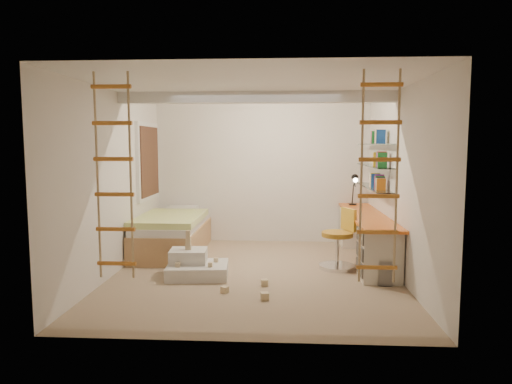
# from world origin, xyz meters

# --- Properties ---
(floor) EXTENTS (4.50, 4.50, 0.00)m
(floor) POSITION_xyz_m (0.00, 0.00, 0.00)
(floor) COLOR tan
(floor) RESTS_ON ground
(ceiling_beam) EXTENTS (4.00, 0.18, 0.16)m
(ceiling_beam) POSITION_xyz_m (0.00, 0.30, 2.52)
(ceiling_beam) COLOR white
(ceiling_beam) RESTS_ON ceiling
(window_frame) EXTENTS (0.06, 1.15, 1.35)m
(window_frame) POSITION_xyz_m (-1.97, 1.50, 1.55)
(window_frame) COLOR white
(window_frame) RESTS_ON wall_left
(window_blind) EXTENTS (0.02, 1.00, 1.20)m
(window_blind) POSITION_xyz_m (-1.93, 1.50, 1.55)
(window_blind) COLOR #4C2D1E
(window_blind) RESTS_ON window_frame
(rope_ladder_left) EXTENTS (0.41, 0.04, 2.13)m
(rope_ladder_left) POSITION_xyz_m (-1.35, -1.75, 1.52)
(rope_ladder_left) COLOR #C57D21
(rope_ladder_left) RESTS_ON ceiling
(rope_ladder_right) EXTENTS (0.41, 0.04, 2.13)m
(rope_ladder_right) POSITION_xyz_m (1.35, -1.75, 1.52)
(rope_ladder_right) COLOR #C07E20
(rope_ladder_right) RESTS_ON ceiling
(waste_bin) EXTENTS (0.26, 0.26, 0.32)m
(waste_bin) POSITION_xyz_m (1.75, -0.37, 0.16)
(waste_bin) COLOR white
(waste_bin) RESTS_ON floor
(desk) EXTENTS (0.56, 2.80, 0.75)m
(desk) POSITION_xyz_m (1.72, 0.86, 0.40)
(desk) COLOR orange
(desk) RESTS_ON floor
(shelves) EXTENTS (0.25, 1.80, 0.71)m
(shelves) POSITION_xyz_m (1.87, 1.13, 1.50)
(shelves) COLOR white
(shelves) RESTS_ON wall_right
(bed) EXTENTS (1.02, 2.00, 0.69)m
(bed) POSITION_xyz_m (-1.48, 1.23, 0.33)
(bed) COLOR #AD7F51
(bed) RESTS_ON floor
(task_lamp) EXTENTS (0.14, 0.36, 0.57)m
(task_lamp) POSITION_xyz_m (1.67, 1.82, 1.14)
(task_lamp) COLOR black
(task_lamp) RESTS_ON desk
(swivel_chair) EXTENTS (0.71, 0.71, 0.90)m
(swivel_chair) POSITION_xyz_m (1.23, 0.37, 0.33)
(swivel_chair) COLOR #B27D22
(swivel_chair) RESTS_ON floor
(play_platform) EXTENTS (0.89, 0.72, 0.37)m
(play_platform) POSITION_xyz_m (-0.83, -0.16, 0.14)
(play_platform) COLOR silver
(play_platform) RESTS_ON floor
(toy_blocks) EXTENTS (1.28, 1.08, 0.64)m
(toy_blocks) POSITION_xyz_m (-0.54, -0.42, 0.25)
(toy_blocks) COLOR #CCB284
(toy_blocks) RESTS_ON floor
(books) EXTENTS (0.14, 0.70, 0.92)m
(books) POSITION_xyz_m (1.87, 1.13, 1.59)
(books) COLOR orange
(books) RESTS_ON shelves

